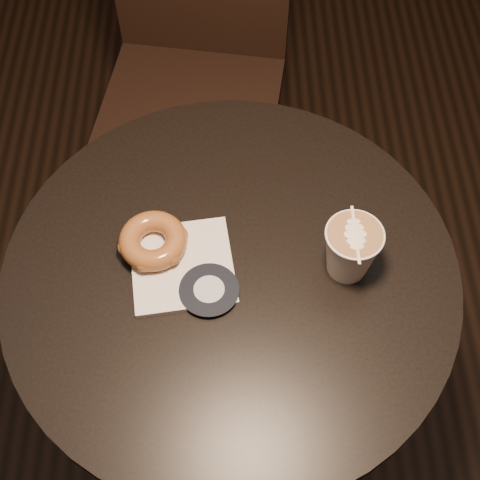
# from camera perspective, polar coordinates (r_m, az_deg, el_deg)

# --- Properties ---
(cafe_table) EXTENTS (0.70, 0.70, 0.75)m
(cafe_table) POSITION_cam_1_polar(r_m,az_deg,el_deg) (1.20, -0.69, -7.21)
(cafe_table) COLOR black
(cafe_table) RESTS_ON ground
(chair) EXTENTS (0.47, 0.47, 1.03)m
(chair) POSITION_cam_1_polar(r_m,az_deg,el_deg) (1.61, -3.80, 16.62)
(chair) COLOR black
(chair) RESTS_ON ground
(pastry_bag) EXTENTS (0.17, 0.17, 0.01)m
(pastry_bag) POSITION_cam_1_polar(r_m,az_deg,el_deg) (1.02, -4.95, -2.17)
(pastry_bag) COLOR silver
(pastry_bag) RESTS_ON cafe_table
(doughnut) EXTENTS (0.10, 0.10, 0.03)m
(doughnut) POSITION_cam_1_polar(r_m,az_deg,el_deg) (1.02, -7.44, -0.06)
(doughnut) COLOR brown
(doughnut) RESTS_ON pastry_bag
(latte_cup) EXTENTS (0.09, 0.09, 0.10)m
(latte_cup) POSITION_cam_1_polar(r_m,az_deg,el_deg) (0.99, 9.41, -0.94)
(latte_cup) COLOR white
(latte_cup) RESTS_ON cafe_table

